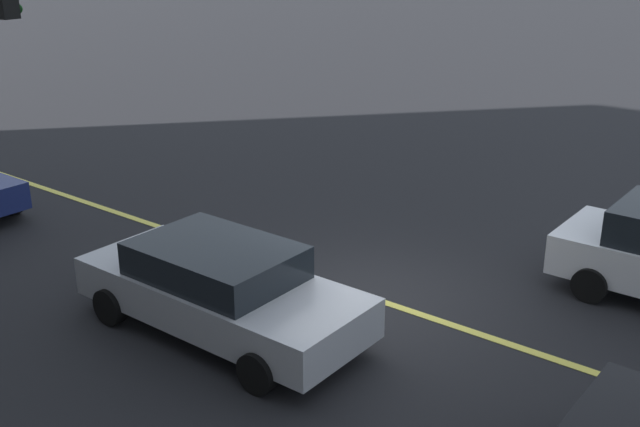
# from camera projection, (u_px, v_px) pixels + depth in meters

# --- Properties ---
(ground) EXTENTS (200.00, 200.00, 0.00)m
(ground) POSITION_uv_depth(u_px,v_px,m) (368.00, 297.00, 12.99)
(ground) COLOR black
(lane_stripe_center) EXTENTS (80.00, 0.16, 0.01)m
(lane_stripe_center) POSITION_uv_depth(u_px,v_px,m) (368.00, 297.00, 12.99)
(lane_stripe_center) COLOR #D8CC4C
(lane_stripe_center) RESTS_ON ground
(car_silver) EXTENTS (4.75, 2.06, 1.43)m
(car_silver) POSITION_uv_depth(u_px,v_px,m) (220.00, 287.00, 11.67)
(car_silver) COLOR #A8AAB2
(car_silver) RESTS_ON ground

